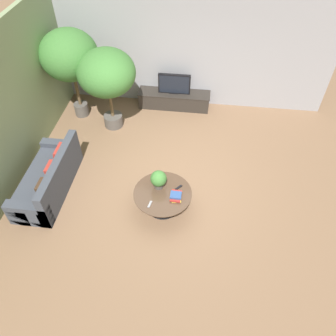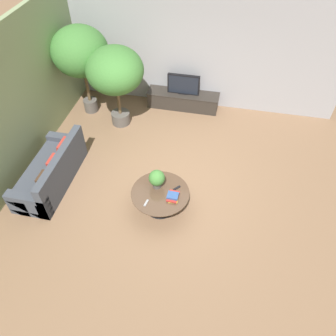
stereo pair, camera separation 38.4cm
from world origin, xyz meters
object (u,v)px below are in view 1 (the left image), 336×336
coffee_table (163,197)px  potted_plant_tabletop (159,179)px  potted_palm_tall (69,56)px  media_console (174,99)px  couch_by_wall (49,179)px  potted_palm_corner (107,75)px  television (174,84)px

coffee_table → potted_plant_tabletop: bearing=123.1°
coffee_table → potted_plant_tabletop: potted_plant_tabletop is taller
coffee_table → potted_palm_tall: 4.07m
media_console → couch_by_wall: size_ratio=0.98×
couch_by_wall → potted_palm_corner: potted_palm_corner is taller
potted_palm_corner → coffee_table: bearing=-57.0°
media_console → couch_by_wall: bearing=-124.3°
media_console → couch_by_wall: couch_by_wall is taller
potted_palm_corner → television: bearing=34.9°
potted_plant_tabletop → media_console: bearing=91.2°
coffee_table → television: bearing=92.7°
couch_by_wall → potted_palm_corner: bearing=160.8°
coffee_table → potted_palm_corner: bearing=123.0°
potted_plant_tabletop → television: bearing=91.2°
potted_palm_tall → media_console: bearing=15.4°
television → potted_plant_tabletop: bearing=-88.8°
television → potted_palm_tall: potted_palm_tall is taller
television → potted_palm_corner: bearing=-145.1°
coffee_table → potted_palm_tall: potted_palm_tall is taller
couch_by_wall → potted_palm_tall: potted_palm_tall is taller
television → couch_by_wall: (-2.25, -3.30, -0.42)m
potted_palm_corner → potted_plant_tabletop: 2.91m
television → coffee_table: television is taller
media_console → television: television is taller
couch_by_wall → potted_plant_tabletop: (2.32, -0.06, 0.39)m
couch_by_wall → potted_plant_tabletop: 2.36m
couch_by_wall → potted_palm_corner: 2.69m
potted_palm_tall → potted_palm_corner: (0.96, -0.35, -0.21)m
potted_palm_corner → couch_by_wall: bearing=-109.2°
media_console → television: 0.48m
potted_palm_tall → potted_palm_corner: potted_palm_tall is taller
coffee_table → potted_palm_corner: size_ratio=0.56×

